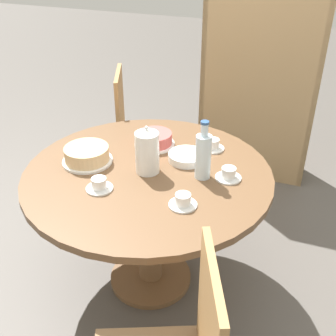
{
  "coord_description": "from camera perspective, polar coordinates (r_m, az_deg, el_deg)",
  "views": [
    {
      "loc": [
        0.71,
        -1.63,
        1.82
      ],
      "look_at": [
        0.0,
        0.29,
        0.59
      ],
      "focal_mm": 45.0,
      "sensor_mm": 36.0,
      "label": 1
    }
  ],
  "objects": [
    {
      "name": "ground_plane",
      "position": [
        2.54,
        -2.34,
        -14.68
      ],
      "size": [
        14.0,
        14.0,
        0.0
      ],
      "primitive_type": "plane",
      "color": "#56514C"
    },
    {
      "name": "dining_table",
      "position": [
        2.15,
        -2.67,
        -3.51
      ],
      "size": [
        1.23,
        1.23,
        0.73
      ],
      "color": "brown",
      "rests_on": "ground_plane"
    },
    {
      "name": "chair_a",
      "position": [
        2.99,
        -3.85,
        4.47
      ],
      "size": [
        0.55,
        0.55,
        0.94
      ],
      "rotation": [
        0.0,
        0.0,
        1.96
      ],
      "color": "#A87A47",
      "rests_on": "ground_plane"
    },
    {
      "name": "bookshelf",
      "position": [
        3.24,
        12.36,
        11.97
      ],
      "size": [
        0.85,
        0.28,
        1.61
      ],
      "rotation": [
        0.0,
        0.0,
        3.14
      ],
      "color": "tan",
      "rests_on": "ground_plane"
    },
    {
      "name": "coffee_pot",
      "position": [
        2.02,
        -2.84,
        2.3
      ],
      "size": [
        0.12,
        0.12,
        0.25
      ],
      "color": "white",
      "rests_on": "dining_table"
    },
    {
      "name": "water_bottle",
      "position": [
        1.98,
        4.8,
        1.76
      ],
      "size": [
        0.08,
        0.08,
        0.29
      ],
      "color": "silver",
      "rests_on": "dining_table"
    },
    {
      "name": "cake_main",
      "position": [
        2.18,
        -10.92,
        1.75
      ],
      "size": [
        0.26,
        0.26,
        0.08
      ],
      "color": "white",
      "rests_on": "dining_table"
    },
    {
      "name": "cake_second",
      "position": [
        2.3,
        -1.84,
        3.9
      ],
      "size": [
        0.22,
        0.22,
        0.07
      ],
      "color": "white",
      "rests_on": "dining_table"
    },
    {
      "name": "cup_a",
      "position": [
        2.03,
        8.19,
        -0.85
      ],
      "size": [
        0.13,
        0.13,
        0.06
      ],
      "color": "silver",
      "rests_on": "dining_table"
    },
    {
      "name": "cup_b",
      "position": [
        1.83,
        2.03,
        -4.52
      ],
      "size": [
        0.13,
        0.13,
        0.06
      ],
      "color": "silver",
      "rests_on": "dining_table"
    },
    {
      "name": "cup_c",
      "position": [
        1.96,
        -9.3,
        -2.27
      ],
      "size": [
        0.13,
        0.13,
        0.06
      ],
      "color": "silver",
      "rests_on": "dining_table"
    },
    {
      "name": "cup_d",
      "position": [
        2.28,
        6.08,
        3.1
      ],
      "size": [
        0.13,
        0.13,
        0.06
      ],
      "color": "silver",
      "rests_on": "dining_table"
    },
    {
      "name": "plate_stack",
      "position": [
        2.16,
        2.54,
        1.52
      ],
      "size": [
        0.19,
        0.19,
        0.04
      ],
      "color": "white",
      "rests_on": "dining_table"
    }
  ]
}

